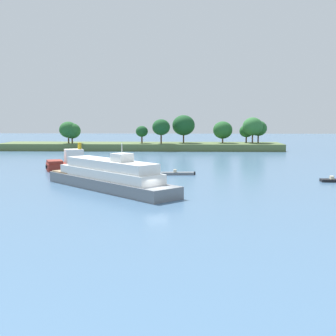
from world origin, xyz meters
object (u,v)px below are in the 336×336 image
(white_riverboat, at_px, (109,177))
(fishing_skiff, at_px, (178,173))
(tugboat, at_px, (72,163))
(small_motorboat, at_px, (334,180))

(white_riverboat, relative_size, fishing_skiff, 3.51)
(tugboat, bearing_deg, small_motorboat, -16.68)
(white_riverboat, height_order, fishing_skiff, white_riverboat)
(white_riverboat, bearing_deg, fishing_skiff, 59.07)
(white_riverboat, distance_m, tugboat, 24.34)
(white_riverboat, relative_size, small_motorboat, 4.94)
(small_motorboat, bearing_deg, tugboat, 163.32)
(small_motorboat, height_order, tugboat, tugboat)
(white_riverboat, distance_m, fishing_skiff, 18.35)
(fishing_skiff, relative_size, tugboat, 0.58)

